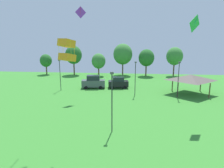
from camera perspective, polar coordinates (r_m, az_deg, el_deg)
kite_flying_1 at (r=35.57m, az=-8.96°, el=19.57°), size 1.64×1.02×1.90m
kite_flying_4 at (r=17.41m, az=-12.78°, el=9.37°), size 1.49×1.53×1.96m
kite_flying_8 at (r=26.08m, az=22.53°, el=15.66°), size 1.57×1.44×2.05m
parked_car_leftmost at (r=40.86m, az=-5.35°, el=0.58°), size 4.87×2.39×2.64m
parked_car_second_from_left at (r=40.90m, az=1.81°, el=0.42°), size 4.26×2.46×2.28m
park_pavilion at (r=38.64m, az=21.55°, el=1.75°), size 6.85×5.87×3.60m
light_post_0 at (r=35.43m, az=6.67°, el=2.17°), size 0.36×0.20×6.03m
light_post_1 at (r=21.07m, az=-0.02°, el=-4.30°), size 0.36×0.20×6.60m
light_post_2 at (r=35.61m, az=18.43°, el=1.77°), size 0.36×0.20×6.17m
light_post_3 at (r=39.86m, az=-14.63°, el=3.00°), size 0.36×0.20×5.99m
treeline_tree_0 at (r=59.34m, az=-18.37°, el=6.35°), size 3.26×3.26×5.70m
treeline_tree_1 at (r=56.82m, az=-10.94°, el=8.15°), size 4.58×4.58×8.04m
treeline_tree_2 at (r=54.07m, az=-3.86°, el=6.54°), size 3.72×3.72×6.08m
treeline_tree_3 at (r=55.32m, az=3.11°, el=8.49°), size 5.19×5.19×8.61m
treeline_tree_4 at (r=54.83m, az=9.81°, el=7.37°), size 4.18×4.18×7.19m
treeline_tree_5 at (r=56.37m, az=17.44°, el=7.57°), size 4.35×4.35×7.73m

